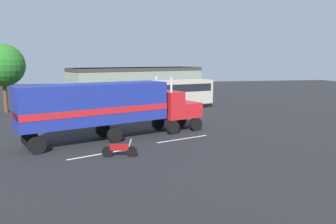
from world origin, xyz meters
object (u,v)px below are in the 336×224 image
object	(u,v)px
motorcycle	(119,149)
semi_truck	(109,105)
parked_bus	(169,92)
tree_left	(3,65)
person_bystander	(101,121)
parked_car	(84,104)

from	to	relation	value
motorcycle	semi_truck	bearing A→B (deg)	94.38
parked_bus	motorcycle	size ratio (longest dim) A/B	5.38
semi_truck	tree_left	distance (m)	19.02
person_bystander	parked_car	world-z (taller)	person_bystander
person_bystander	parked_bus	distance (m)	14.13
person_bystander	semi_truck	bearing A→B (deg)	-78.41
semi_truck	tree_left	xyz separation A→B (m)	(-10.83, 15.39, 2.71)
person_bystander	tree_left	bearing A→B (deg)	129.26
semi_truck	parked_bus	world-z (taller)	semi_truck
person_bystander	parked_bus	bearing A→B (deg)	54.52
parked_car	tree_left	size ratio (longest dim) A/B	0.61
person_bystander	motorcycle	xyz separation A→B (m)	(0.95, -7.55, -0.41)
tree_left	parked_car	bearing A→B (deg)	-5.05
parked_bus	tree_left	size ratio (longest dim) A/B	1.49
semi_truck	tree_left	size ratio (longest dim) A/B	1.86
semi_truck	parked_bus	size ratio (longest dim) A/B	1.25
person_bystander	parked_car	distance (m)	11.92
semi_truck	parked_bus	bearing A→B (deg)	62.09
motorcycle	tree_left	distance (m)	23.48
tree_left	motorcycle	bearing A→B (deg)	-60.87
person_bystander	parked_bus	world-z (taller)	parked_bus
semi_truck	parked_bus	distance (m)	16.21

